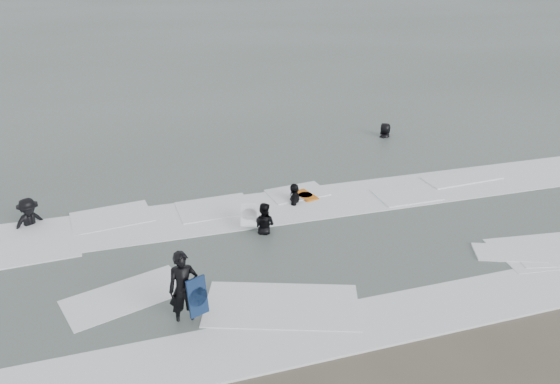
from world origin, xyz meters
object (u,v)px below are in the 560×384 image
object	(u,v)px
surfer_centre	(186,322)
surfer_wading	(264,233)
surfer_breaker	(31,227)
surfer_right_near	(294,203)
surfer_right_far	(385,138)

from	to	relation	value
surfer_centre	surfer_wading	size ratio (longest dim) A/B	1.22
surfer_wading	surfer_breaker	bearing A→B (deg)	14.33
surfer_centre	surfer_right_near	size ratio (longest dim) A/B	1.02
surfer_wading	surfer_right_far	size ratio (longest dim) A/B	0.85
surfer_centre	surfer_breaker	distance (m)	7.51
surfer_centre	surfer_breaker	xyz separation A→B (m)	(-4.11, 6.28, 0.00)
surfer_wading	surfer_right_near	xyz separation A→B (m)	(1.60, 1.81, 0.00)
surfer_centre	surfer_wading	world-z (taller)	surfer_centre
surfer_wading	surfer_right_far	bearing A→B (deg)	-102.85
surfer_wading	surfer_right_near	distance (m)	2.41
surfer_centre	surfer_right_near	xyz separation A→B (m)	(4.53, 5.59, 0.00)
surfer_wading	surfer_breaker	size ratio (longest dim) A/B	0.86
surfer_right_near	surfer_right_far	size ratio (longest dim) A/B	1.02
surfer_breaker	surfer_right_far	distance (m)	15.69
surfer_centre	surfer_right_near	bearing A→B (deg)	50.70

